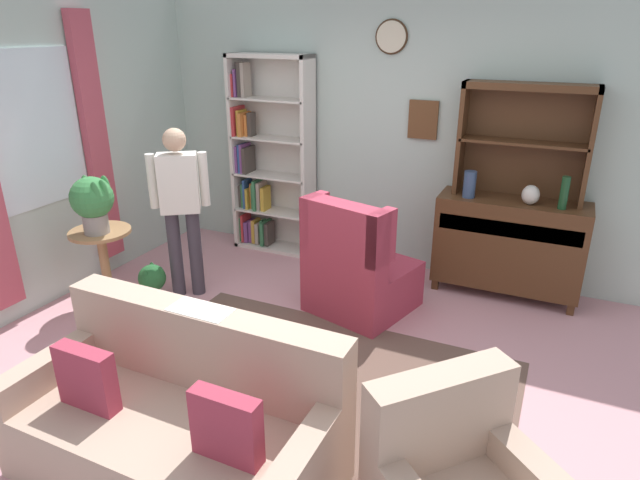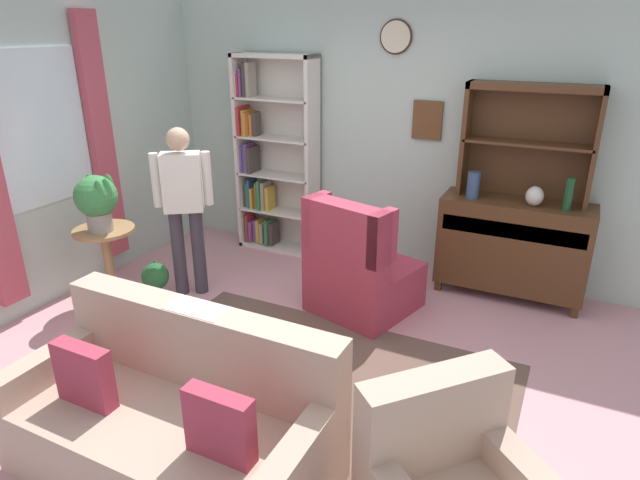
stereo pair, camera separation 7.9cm
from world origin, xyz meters
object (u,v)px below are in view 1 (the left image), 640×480
Objects in this scene: plant_stand at (104,260)px; sideboard_hutch at (526,126)px; wingback_chair at (357,272)px; potted_plant_small at (152,280)px; sideboard at (509,243)px; bottle_wine at (564,193)px; coffee_table at (259,356)px; vase_round at (531,195)px; potted_plant_large at (93,200)px; couch_floral at (179,425)px; book_stack at (275,340)px; vase_tall at (470,184)px; bookshelf at (267,163)px; person_reading at (180,202)px.

sideboard_hutch is at bearing 29.89° from plant_stand.
potted_plant_small is at bearing -161.92° from wingback_chair.
plant_stand is 0.45m from potted_plant_small.
bottle_wine reaches higher than sideboard.
vase_round is at bearing 58.33° from coffee_table.
wingback_chair is at bearing -151.83° from bottle_wine.
potted_plant_large is at bearing -131.74° from potted_plant_small.
couch_floral is 0.82m from book_stack.
vase_tall is at bearing -178.51° from vase_round.
book_stack is at bearing -126.25° from bottle_wine.
plant_stand is 2.10× the size of potted_plant_small.
vase_tall is 0.30× the size of coffee_table.
vase_round is at bearing 25.01° from potted_plant_small.
wingback_chair is 3.05× the size of potted_plant_small.
vase_tall reaches higher than couch_floral.
bookshelf reaches higher than vase_round.
vase_round is 3.71m from potted_plant_large.
vase_tall is 3.25m from potted_plant_large.
sideboard is at bearing 152.83° from vase_round.
wingback_chair is 2.30m from potted_plant_large.
sideboard_hutch is 2.25× the size of potted_plant_large.
sideboard is at bearing 167.11° from bottle_wine.
bookshelf is at bearing -179.46° from sideboard_hutch.
bookshelf is 1.62× the size of sideboard.
coffee_table is (1.64, -0.85, 0.15)m from potted_plant_small.
plant_stand is 0.90× the size of coffee_table.
sideboard is 2.66m from coffee_table.
bottle_wine is at bearing 20.62° from person_reading.
bottle_wine is 3.30m from person_reading.
wingback_chair reaches higher than coffee_table.
sideboard_hutch is 0.66m from bottle_wine.
vase_tall is at bearing 69.68° from book_stack.
vase_round is at bearing 63.44° from couch_floral.
potted_plant_large reaches higher than vase_tall.
wingback_chair reaches higher than potted_plant_small.
plant_stand is at bearing 144.44° from couch_floral.
potted_plant_large is 2.24× the size of book_stack.
vase_round is at bearing 33.57° from wingback_chair.
potted_plant_large is (-2.04, -0.87, 0.63)m from wingback_chair.
sideboard_hutch is at bearing 0.54° from bookshelf.
bookshelf reaches higher than plant_stand.
bookshelf is at bearing 175.68° from vase_tall.
sideboard_hutch is (2.57, 0.02, 0.58)m from bookshelf.
sideboard_hutch is 4.58× the size of vase_tall.
wingback_chair is 1.68m from person_reading.
person_reading is 1.87m from coffee_table.
plant_stand is at bearing -139.86° from potted_plant_small.
couch_floral is at bearing -114.05° from sideboard.
person_reading is at bearing 43.47° from plant_stand.
couch_floral is at bearing -113.30° from sideboard_hutch.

